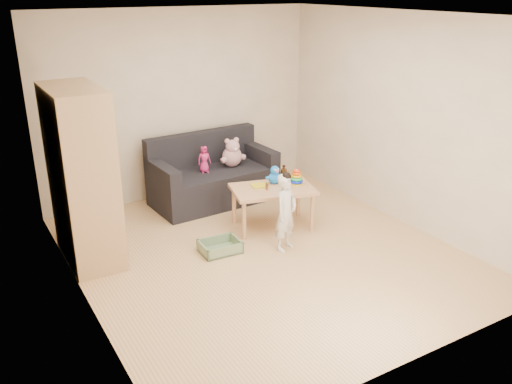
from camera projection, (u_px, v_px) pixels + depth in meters
room at (264, 143)px, 5.75m from camera, size 4.50×4.50×4.50m
wardrobe at (82, 176)px, 5.78m from camera, size 0.53×1.07×1.92m
sofa at (214, 186)px, 7.57m from camera, size 1.73×0.93×0.48m
play_table at (272, 207)px, 6.78m from camera, size 1.12×0.86×0.52m
storage_bin at (220, 246)px, 6.21m from camera, size 0.47×0.36×0.13m
toddler at (286, 213)px, 6.15m from camera, size 0.39×0.33×0.89m
pink_bear at (232, 154)px, 7.57m from camera, size 0.31×0.27×0.35m
doll at (204, 159)px, 7.33m from camera, size 0.19×0.14×0.36m
ring_stacker at (296, 178)px, 6.78m from camera, size 0.17×0.17×0.19m
brown_bottle at (284, 175)px, 6.85m from camera, size 0.08×0.08×0.22m
blue_plush at (274, 174)px, 6.79m from camera, size 0.24×0.22×0.24m
wooden_figure at (267, 186)px, 6.59m from camera, size 0.05×0.04×0.10m
yellow_book at (259, 185)px, 6.74m from camera, size 0.22×0.22×0.01m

